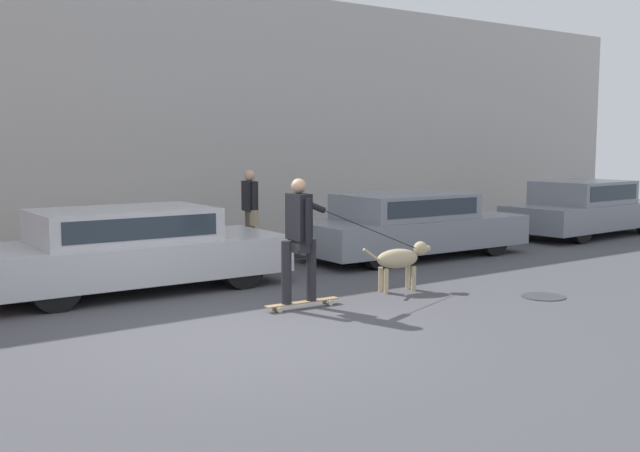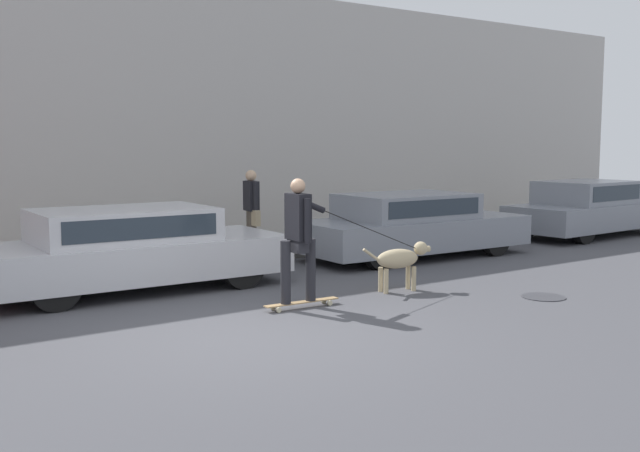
{
  "view_description": "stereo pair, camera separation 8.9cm",
  "coord_description": "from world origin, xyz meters",
  "px_view_note": "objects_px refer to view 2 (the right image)",
  "views": [
    {
      "loc": [
        -4.14,
        -7.19,
        2.17
      ],
      "look_at": [
        2.19,
        1.55,
        0.95
      ],
      "focal_mm": 42.0,
      "sensor_mm": 36.0,
      "label": 1
    },
    {
      "loc": [
        -4.07,
        -7.24,
        2.17
      ],
      "look_at": [
        2.19,
        1.55,
        0.95
      ],
      "focal_mm": 42.0,
      "sensor_mm": 36.0,
      "label": 2
    }
  ],
  "objects_px": {
    "parked_car_3": "(588,209)",
    "pedestrian_with_bag": "(252,207)",
    "parked_car_1": "(132,249)",
    "parked_car_2": "(411,226)",
    "skateboarder": "(299,235)",
    "dog": "(400,259)"
  },
  "relations": [
    {
      "from": "parked_car_2",
      "to": "parked_car_3",
      "type": "distance_m",
      "value": 5.48
    },
    {
      "from": "parked_car_1",
      "to": "pedestrian_with_bag",
      "type": "distance_m",
      "value": 3.58
    },
    {
      "from": "parked_car_2",
      "to": "dog",
      "type": "xyz_separation_m",
      "value": [
        -2.33,
        -2.31,
        -0.13
      ]
    },
    {
      "from": "parked_car_3",
      "to": "dog",
      "type": "height_order",
      "value": "parked_car_3"
    },
    {
      "from": "parked_car_2",
      "to": "dog",
      "type": "height_order",
      "value": "parked_car_2"
    },
    {
      "from": "parked_car_2",
      "to": "skateboarder",
      "type": "relative_size",
      "value": 1.7
    },
    {
      "from": "dog",
      "to": "skateboarder",
      "type": "bearing_deg",
      "value": -166.81
    },
    {
      "from": "parked_car_3",
      "to": "pedestrian_with_bag",
      "type": "relative_size",
      "value": 2.86
    },
    {
      "from": "parked_car_1",
      "to": "skateboarder",
      "type": "distance_m",
      "value": 2.77
    },
    {
      "from": "skateboarder",
      "to": "pedestrian_with_bag",
      "type": "height_order",
      "value": "skateboarder"
    },
    {
      "from": "pedestrian_with_bag",
      "to": "parked_car_2",
      "type": "bearing_deg",
      "value": 153.33
    },
    {
      "from": "pedestrian_with_bag",
      "to": "parked_car_1",
      "type": "bearing_deg",
      "value": 40.58
    },
    {
      "from": "skateboarder",
      "to": "pedestrian_with_bag",
      "type": "distance_m",
      "value": 4.56
    },
    {
      "from": "parked_car_1",
      "to": "skateboarder",
      "type": "bearing_deg",
      "value": -59.71
    },
    {
      "from": "dog",
      "to": "skateboarder",
      "type": "relative_size",
      "value": 0.41
    },
    {
      "from": "dog",
      "to": "parked_car_1",
      "type": "bearing_deg",
      "value": 154.04
    },
    {
      "from": "parked_car_1",
      "to": "skateboarder",
      "type": "height_order",
      "value": "skateboarder"
    },
    {
      "from": "dog",
      "to": "pedestrian_with_bag",
      "type": "height_order",
      "value": "pedestrian_with_bag"
    },
    {
      "from": "parked_car_1",
      "to": "pedestrian_with_bag",
      "type": "relative_size",
      "value": 2.87
    },
    {
      "from": "pedestrian_with_bag",
      "to": "parked_car_3",
      "type": "bearing_deg",
      "value": 177.21
    },
    {
      "from": "dog",
      "to": "parked_car_2",
      "type": "bearing_deg",
      "value": 55.15
    },
    {
      "from": "dog",
      "to": "skateboarder",
      "type": "height_order",
      "value": "skateboarder"
    }
  ]
}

